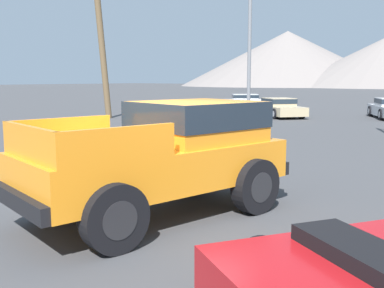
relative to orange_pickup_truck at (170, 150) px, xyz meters
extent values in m
plane|color=#424244|center=(0.04, -0.28, -1.11)|extent=(320.00, 320.00, 0.00)
cube|color=orange|center=(-0.06, -0.29, -0.23)|extent=(2.86, 4.86, 0.68)
cube|color=orange|center=(0.13, 0.60, 0.47)|extent=(2.17, 2.34, 0.72)
cube|color=#1E2833|center=(0.13, 0.60, 0.60)|extent=(2.22, 2.38, 0.46)
cube|color=orange|center=(-1.24, -1.34, 0.35)|extent=(0.46, 1.80, 0.48)
cube|color=orange|center=(0.58, -1.73, 0.35)|extent=(0.46, 1.80, 0.48)
cube|color=orange|center=(-0.52, -2.39, 0.35)|extent=(1.84, 0.47, 0.48)
cube|color=black|center=(0.43, 1.98, -0.45)|extent=(1.90, 0.56, 0.24)
cube|color=black|center=(-0.55, -2.56, -0.45)|extent=(1.90, 0.56, 0.24)
cylinder|color=black|center=(-0.74, 1.30, -0.63)|extent=(0.48, 1.01, 0.97)
cylinder|color=#232326|center=(-0.74, 1.30, -0.63)|extent=(0.41, 0.58, 0.53)
cylinder|color=black|center=(1.21, 0.88, -0.63)|extent=(0.48, 1.01, 0.97)
cylinder|color=#232326|center=(1.21, 0.88, -0.63)|extent=(0.41, 0.58, 0.53)
cylinder|color=black|center=(-1.34, -1.46, -0.63)|extent=(0.48, 1.01, 0.97)
cylinder|color=#232326|center=(-1.34, -1.46, -0.63)|extent=(0.41, 0.58, 0.53)
cylinder|color=black|center=(0.62, -1.88, -0.63)|extent=(0.48, 1.01, 0.97)
cylinder|color=#232326|center=(0.62, -1.88, -0.63)|extent=(0.41, 0.58, 0.53)
cube|color=black|center=(3.78, -1.70, -0.38)|extent=(1.48, 1.22, 0.16)
cylinder|color=black|center=(2.78, -1.73, -0.79)|extent=(0.53, 0.66, 0.64)
cylinder|color=#9E9EA3|center=(2.78, -1.73, -0.79)|extent=(0.38, 0.42, 0.35)
cylinder|color=black|center=(-3.26, 23.19, -0.79)|extent=(0.50, 0.68, 0.65)
cylinder|color=#9E9EA3|center=(-3.26, 23.19, -0.79)|extent=(0.38, 0.43, 0.36)
cylinder|color=black|center=(-1.97, 20.79, -0.79)|extent=(0.50, 0.68, 0.65)
cylinder|color=#9E9EA3|center=(-1.97, 20.79, -0.79)|extent=(0.38, 0.43, 0.36)
cube|color=white|center=(-12.60, 23.80, -0.63)|extent=(4.65, 4.13, 0.60)
cube|color=white|center=(-12.69, 23.73, -0.14)|extent=(2.46, 2.41, 0.40)
cube|color=#1E2833|center=(-12.69, 23.73, -0.09)|extent=(2.51, 2.46, 0.24)
cylinder|color=black|center=(-12.03, 25.33, -0.78)|extent=(0.66, 0.57, 0.66)
cylinder|color=#9E9EA3|center=(-12.03, 25.33, -0.78)|extent=(0.43, 0.40, 0.36)
cylinder|color=black|center=(-10.97, 23.92, -0.78)|extent=(0.66, 0.57, 0.66)
cylinder|color=#9E9EA3|center=(-10.97, 23.92, -0.78)|extent=(0.43, 0.40, 0.36)
cylinder|color=black|center=(-14.23, 23.67, -0.78)|extent=(0.66, 0.57, 0.66)
cylinder|color=#9E9EA3|center=(-14.23, 23.67, -0.78)|extent=(0.43, 0.40, 0.36)
cylinder|color=black|center=(-13.18, 22.27, -0.78)|extent=(0.66, 0.57, 0.66)
cylinder|color=#9E9EA3|center=(-13.18, 22.27, -0.78)|extent=(0.43, 0.40, 0.36)
cube|color=tan|center=(-7.61, 19.35, -0.68)|extent=(4.44, 4.09, 0.52)
cube|color=tan|center=(-7.69, 19.42, -0.18)|extent=(2.39, 2.35, 0.47)
cube|color=#1E2833|center=(-7.69, 19.42, -0.13)|extent=(2.44, 2.41, 0.28)
cylinder|color=black|center=(-6.04, 19.18, -0.80)|extent=(0.62, 0.57, 0.63)
cylinder|color=#9E9EA3|center=(-6.04, 19.18, -0.80)|extent=(0.41, 0.40, 0.34)
cylinder|color=black|center=(-7.13, 17.85, -0.80)|extent=(0.62, 0.57, 0.63)
cylinder|color=#9E9EA3|center=(-7.13, 17.85, -0.80)|extent=(0.41, 0.40, 0.34)
cylinder|color=black|center=(-8.09, 20.86, -0.80)|extent=(0.62, 0.57, 0.63)
cylinder|color=#9E9EA3|center=(-8.09, 20.86, -0.80)|extent=(0.41, 0.40, 0.34)
cylinder|color=black|center=(-9.18, 19.53, -0.80)|extent=(0.62, 0.57, 0.63)
cylinder|color=#9E9EA3|center=(-9.18, 19.53, -0.80)|extent=(0.41, 0.40, 0.34)
cylinder|color=slate|center=(-3.95, 9.38, 2.81)|extent=(0.14, 0.14, 7.85)
cylinder|color=brown|center=(-15.40, 12.02, 3.28)|extent=(0.36, 1.17, 8.78)
cone|color=gray|center=(-60.70, 130.09, 7.64)|extent=(69.05, 69.05, 17.51)
camera|label=1|loc=(5.01, -5.87, 1.24)|focal=42.00mm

